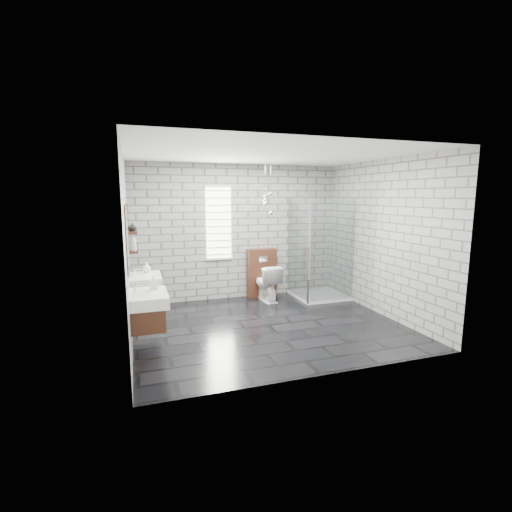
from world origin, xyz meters
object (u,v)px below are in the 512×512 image
vanity_left (145,300)px  cistern_panel (262,273)px  toilet (267,283)px  shower_enclosure (318,274)px  vanity_right (143,281)px

vanity_left → cistern_panel: 3.32m
cistern_panel → toilet: (-0.00, -0.32, -0.14)m
vanity_left → shower_enclosure: bearing=27.5°
vanity_left → vanity_right: 1.12m
toilet → vanity_right: bearing=15.9°
shower_enclosure → toilet: size_ratio=2.80×
vanity_right → shower_enclosure: size_ratio=0.77×
toilet → cistern_panel: bearing=-94.0°
shower_enclosure → cistern_panel: bearing=153.3°
cistern_panel → toilet: size_ratio=1.38×
shower_enclosure → toilet: 1.06m
vanity_left → vanity_right: size_ratio=1.00×
shower_enclosure → toilet: (-1.03, 0.20, -0.14)m
toilet → shower_enclosure: bearing=165.2°
vanity_left → vanity_right: bearing=90.0°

